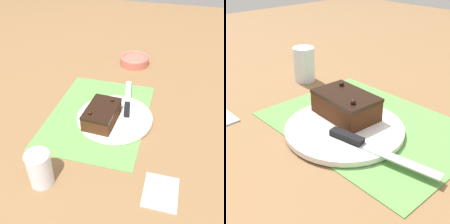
# 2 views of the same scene
# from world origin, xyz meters

# --- Properties ---
(ground_plane) EXTENTS (3.00, 3.00, 0.00)m
(ground_plane) POSITION_xyz_m (0.00, 0.00, 0.00)
(ground_plane) COLOR olive
(placemat_woven) EXTENTS (0.46, 0.34, 0.00)m
(placemat_woven) POSITION_xyz_m (0.00, 0.00, 0.00)
(placemat_woven) COLOR #609E4C
(placemat_woven) RESTS_ON ground_plane
(cake_plate) EXTENTS (0.26, 0.26, 0.01)m
(cake_plate) POSITION_xyz_m (0.01, 0.06, 0.01)
(cake_plate) COLOR white
(cake_plate) RESTS_ON placemat_woven
(chocolate_cake) EXTENTS (0.15, 0.10, 0.07)m
(chocolate_cake) POSITION_xyz_m (0.05, 0.03, 0.04)
(chocolate_cake) COLOR #472614
(chocolate_cake) RESTS_ON cake_plate
(serving_knife) EXTENTS (0.24, 0.06, 0.01)m
(serving_knife) POSITION_xyz_m (-0.07, 0.09, 0.02)
(serving_knife) COLOR black
(serving_knife) RESTS_ON cake_plate
(drinking_glass) EXTENTS (0.07, 0.07, 0.10)m
(drinking_glass) POSITION_xyz_m (0.32, -0.06, 0.05)
(drinking_glass) COLOR white
(drinking_glass) RESTS_ON ground_plane
(small_bowl) EXTENTS (0.14, 0.14, 0.04)m
(small_bowl) POSITION_xyz_m (-0.42, 0.05, 0.02)
(small_bowl) COLOR #C66656
(small_bowl) RESTS_ON ground_plane
(folded_napkin) EXTENTS (0.11, 0.09, 0.01)m
(folded_napkin) POSITION_xyz_m (0.27, 0.25, 0.00)
(folded_napkin) COLOR silver
(folded_napkin) RESTS_ON ground_plane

